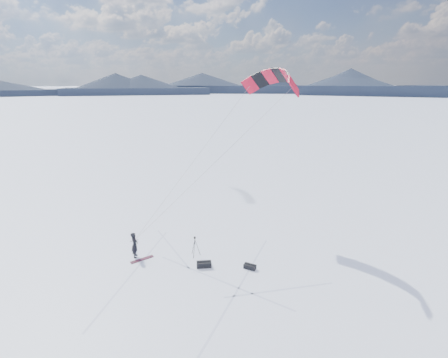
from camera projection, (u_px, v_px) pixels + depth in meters
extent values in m
plane|color=white|center=(185.00, 272.00, 20.59)|extent=(1800.00, 1800.00, 0.00)
cube|color=black|center=(361.00, 91.00, 299.80)|extent=(150.19, 119.71, 6.06)
cone|color=black|center=(362.00, 88.00, 298.92)|extent=(88.58, 88.58, 8.00)
cube|color=black|center=(249.00, 90.00, 324.95)|extent=(156.46, 80.45, 6.06)
cone|color=black|center=(249.00, 87.00, 324.07)|extent=(77.75, 77.75, 8.00)
cube|color=black|center=(143.00, 91.00, 317.02)|extent=(153.20, 57.23, 6.06)
cone|color=black|center=(142.00, 87.00, 316.14)|extent=(69.07, 69.07, 8.00)
cube|color=black|center=(18.00, 92.00, 276.87)|extent=(155.44, 101.46, 6.06)
cone|color=black|center=(17.00, 88.00, 276.00)|extent=(84.32, 84.32, 8.00)
cube|color=#A9B2D4|center=(87.00, 326.00, 16.04)|extent=(6.00, 0.12, 0.01)
cube|color=#A9B2D4|center=(128.00, 294.00, 18.47)|extent=(3.52, 7.29, 0.01)
cube|color=#A9B2D4|center=(160.00, 269.00, 20.91)|extent=(6.45, 7.79, 0.01)
cube|color=#A9B2D4|center=(185.00, 250.00, 23.34)|extent=(11.66, 3.07, 0.01)
cube|color=#A9B2D4|center=(220.00, 297.00, 18.22)|extent=(1.27, 5.91, 0.01)
imported|color=black|center=(136.00, 257.00, 22.41)|extent=(0.46, 0.68, 1.81)
cube|color=maroon|center=(142.00, 259.00, 22.02)|extent=(1.55, 0.97, 0.04)
cylinder|color=black|center=(198.00, 247.00, 22.40)|extent=(0.39, 0.07, 1.24)
cylinder|color=black|center=(193.00, 247.00, 22.48)|extent=(0.25, 0.33, 1.24)
cylinder|color=black|center=(194.00, 249.00, 22.19)|extent=(0.19, 0.36, 1.24)
cylinder|color=black|center=(195.00, 242.00, 22.23)|extent=(0.04, 0.04, 0.35)
cube|color=black|center=(195.00, 239.00, 22.16)|extent=(0.08, 0.08, 0.05)
cube|color=black|center=(195.00, 238.00, 22.13)|extent=(0.14, 0.10, 0.10)
cylinder|color=black|center=(195.00, 237.00, 22.22)|extent=(0.07, 0.10, 0.07)
cube|color=black|center=(204.00, 264.00, 21.12)|extent=(0.97, 0.50, 0.36)
cylinder|color=black|center=(204.00, 262.00, 21.07)|extent=(0.90, 0.14, 0.09)
cube|color=black|center=(250.00, 267.00, 20.93)|extent=(0.85, 0.76, 0.29)
cylinder|color=black|center=(250.00, 264.00, 20.89)|extent=(0.64, 0.51, 0.09)
cube|color=red|center=(294.00, 86.00, 21.84)|extent=(1.19, 1.16, 1.51)
cube|color=black|center=(292.00, 80.00, 22.57)|extent=(0.99, 1.25, 1.37)
cube|color=red|center=(287.00, 76.00, 23.40)|extent=(1.07, 1.26, 1.21)
cube|color=black|center=(279.00, 75.00, 24.26)|extent=(1.25, 1.25, 1.04)
cube|color=red|center=(270.00, 76.00, 25.09)|extent=(1.40, 1.18, 1.21)
cube|color=black|center=(260.00, 80.00, 25.81)|extent=(1.52, 1.05, 1.37)
cube|color=red|center=(250.00, 85.00, 26.37)|extent=(1.59, 0.85, 1.51)
cylinder|color=gray|center=(214.00, 164.00, 21.95)|extent=(11.15, 1.06, 10.10)
cylinder|color=gray|center=(197.00, 156.00, 24.21)|extent=(9.38, 6.15, 10.10)
cylinder|color=black|center=(134.00, 241.00, 22.06)|extent=(0.53, 0.21, 0.03)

